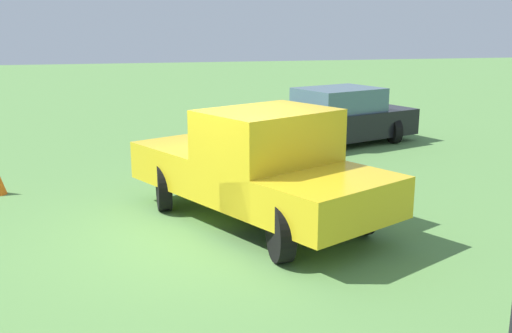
{
  "coord_description": "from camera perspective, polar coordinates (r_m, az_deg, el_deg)",
  "views": [
    {
      "loc": [
        -8.4,
        1.36,
        3.1
      ],
      "look_at": [
        0.41,
        -0.73,
        0.9
      ],
      "focal_mm": 41.53,
      "sensor_mm": 36.0,
      "label": 1
    }
  ],
  "objects": [
    {
      "name": "ground_plane",
      "position": [
        9.05,
        -3.92,
        -6.39
      ],
      "size": [
        80.0,
        80.0,
        0.0
      ],
      "primitive_type": "plane",
      "color": "#5B8C47"
    },
    {
      "name": "pickup_truck",
      "position": [
        9.21,
        0.47,
        0.19
      ],
      "size": [
        4.95,
        3.78,
        1.83
      ],
      "rotation": [
        0.0,
        0.0,
        0.47
      ],
      "color": "black",
      "rests_on": "ground_plane"
    },
    {
      "name": "sedan_near",
      "position": [
        15.56,
        7.45,
        4.57
      ],
      "size": [
        3.25,
        4.96,
        1.46
      ],
      "rotation": [
        0.0,
        0.0,
        1.92
      ],
      "color": "black",
      "rests_on": "ground_plane"
    }
  ]
}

